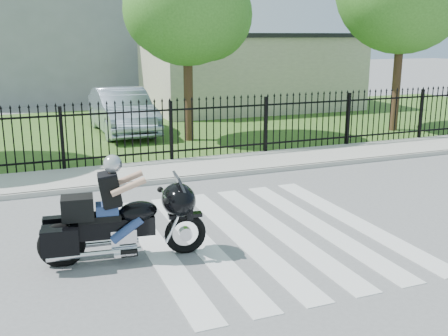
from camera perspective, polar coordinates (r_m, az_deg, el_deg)
name	(u,v)px	position (r m, az deg, el deg)	size (l,w,h in m)	color
ground	(261,234)	(9.89, 4.08, -7.14)	(120.00, 120.00, 0.00)	slate
crosswalk	(261,233)	(9.89, 4.08, -7.10)	(5.00, 5.50, 0.01)	silver
sidewalk	(182,169)	(14.33, -4.59, -0.11)	(40.00, 2.00, 0.12)	#ADAAA3
curb	(194,178)	(13.40, -3.32, -1.09)	(40.00, 0.12, 0.12)	#ADAAA3
grass_strip	(129,129)	(20.99, -10.26, 4.17)	(40.00, 12.00, 0.02)	#305A1F
iron_fence	(171,132)	(15.08, -5.78, 3.87)	(26.00, 0.04, 1.80)	black
tree_mid	(187,2)	(18.18, -4.06, 17.57)	(4.20, 4.20, 6.78)	#382316
building_low	(250,73)	(26.74, 2.83, 10.26)	(10.00, 6.00, 3.50)	beige
building_low_roof	(250,35)	(26.67, 2.88, 14.23)	(10.20, 6.20, 0.20)	black
motorcycle_rider	(119,217)	(8.70, -11.38, -5.22)	(2.74, 1.06, 1.82)	black
parked_car	(122,111)	(20.04, -11.02, 6.13)	(1.78, 5.10, 1.68)	#96A4BD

